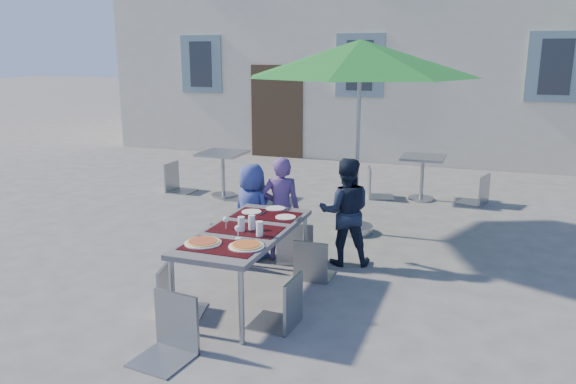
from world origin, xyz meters
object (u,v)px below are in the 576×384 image
at_px(child_2, 345,212).
at_px(chair_3, 173,262).
at_px(chair_2, 313,235).
at_px(chair_5, 167,290).
at_px(bg_chair_l_1, 376,164).
at_px(bg_chair_r_1, 480,171).
at_px(chair_4, 283,271).
at_px(bg_chair_l_0, 176,160).
at_px(patio_umbrella, 360,59).
at_px(chair_1, 296,217).
at_px(pizza_near_left, 203,242).
at_px(bg_chair_r_0, 244,166).
at_px(cafe_table_0, 223,165).
at_px(cafe_table_1, 423,170).
at_px(child_1, 281,209).
at_px(child_0, 252,211).
at_px(pizza_near_right, 246,246).
at_px(chair_0, 230,219).

xyz_separation_m(child_2, chair_3, (-1.23, -1.84, -0.13)).
xyz_separation_m(chair_2, chair_5, (-0.63, -1.97, 0.07)).
height_order(bg_chair_l_1, bg_chair_r_1, bg_chair_l_1).
height_order(chair_2, bg_chair_l_1, bg_chair_l_1).
height_order(chair_4, bg_chair_l_0, bg_chair_l_0).
bearing_deg(patio_umbrella, chair_1, -105.74).
xyz_separation_m(pizza_near_left, bg_chair_r_0, (-1.53, 4.28, -0.18)).
bearing_deg(cafe_table_0, cafe_table_1, 16.32).
distance_m(chair_3, chair_5, 0.84).
bearing_deg(child_1, child_2, 165.00).
bearing_deg(bg_chair_r_0, cafe_table_1, 18.76).
distance_m(child_0, cafe_table_0, 3.11).
xyz_separation_m(pizza_near_right, cafe_table_0, (-2.36, 4.25, -0.20)).
bearing_deg(child_2, chair_1, 2.02).
relative_size(pizza_near_right, chair_3, 0.37).
height_order(pizza_near_right, cafe_table_0, cafe_table_0).
relative_size(bg_chair_l_0, bg_chair_r_0, 1.01).
bearing_deg(patio_umbrella, bg_chair_l_1, 93.94).
height_order(cafe_table_0, bg_chair_r_0, bg_chair_r_0).
height_order(chair_2, bg_chair_r_1, bg_chair_r_1).
relative_size(pizza_near_left, cafe_table_0, 0.43).
bearing_deg(chair_0, cafe_table_1, 65.33).
bearing_deg(chair_3, bg_chair_l_1, 79.65).
height_order(cafe_table_0, bg_chair_l_1, bg_chair_l_1).
bearing_deg(cafe_table_1, bg_chair_l_0, -168.01).
distance_m(bg_chair_r_0, bg_chair_l_1, 2.29).
distance_m(chair_3, bg_chair_r_1, 5.92).
bearing_deg(chair_0, chair_2, -6.69).
distance_m(pizza_near_right, bg_chair_r_1, 5.60).
bearing_deg(child_1, chair_0, 9.72).
bearing_deg(cafe_table_0, child_1, -51.23).
height_order(pizza_near_left, patio_umbrella, patio_umbrella).
bearing_deg(child_2, chair_5, 54.38).
distance_m(chair_3, bg_chair_l_1, 5.23).
xyz_separation_m(child_2, chair_0, (-1.29, -0.48, -0.09)).
relative_size(child_1, chair_1, 1.29).
distance_m(child_0, chair_2, 1.02).
relative_size(chair_0, chair_5, 0.95).
xyz_separation_m(chair_0, bg_chair_l_1, (0.99, 3.78, 0.04)).
distance_m(pizza_near_right, patio_umbrella, 3.45).
xyz_separation_m(chair_0, bg_chair_r_0, (-1.12, 2.89, 0.03)).
height_order(chair_1, chair_3, chair_1).
height_order(child_0, bg_chair_r_1, child_0).
bearing_deg(chair_0, chair_3, -87.85).
xyz_separation_m(pizza_near_right, bg_chair_l_0, (-3.34, 4.31, -0.18)).
relative_size(child_1, chair_4, 1.38).
xyz_separation_m(chair_2, bg_chair_r_1, (1.63, 4.05, 0.05)).
distance_m(chair_5, cafe_table_0, 5.38).
height_order(chair_3, patio_umbrella, patio_umbrella).
relative_size(chair_0, chair_4, 1.02).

